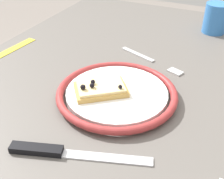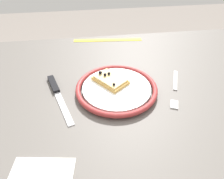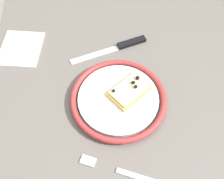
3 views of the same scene
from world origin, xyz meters
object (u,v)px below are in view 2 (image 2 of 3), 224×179
object	(u,v)px
knife	(56,90)
fork	(175,88)
dining_table	(128,103)
plate	(117,89)
measuring_tape	(108,40)
pizza_slice_near	(110,79)

from	to	relation	value
knife	fork	world-z (taller)	knife
dining_table	plate	distance (m)	0.11
plate	measuring_tape	size ratio (longest dim) A/B	0.84
fork	pizza_slice_near	bearing A→B (deg)	-11.94
plate	pizza_slice_near	size ratio (longest dim) A/B	2.01
plate	fork	bearing A→B (deg)	176.45
dining_table	measuring_tape	distance (m)	0.35
plate	knife	world-z (taller)	plate
pizza_slice_near	dining_table	bearing A→B (deg)	178.80
measuring_tape	pizza_slice_near	bearing A→B (deg)	89.34
knife	measuring_tape	size ratio (longest dim) A/B	0.77
plate	pizza_slice_near	distance (m)	0.04
measuring_tape	knife	bearing A→B (deg)	63.75
dining_table	measuring_tape	world-z (taller)	measuring_tape
knife	pizza_slice_near	bearing A→B (deg)	-178.62
dining_table	fork	distance (m)	0.17
pizza_slice_near	fork	size ratio (longest dim) A/B	0.66
dining_table	pizza_slice_near	world-z (taller)	pizza_slice_near
fork	measuring_tape	distance (m)	0.42
plate	knife	xyz separation A→B (m)	(0.19, -0.03, -0.01)
dining_table	fork	world-z (taller)	fork
fork	measuring_tape	bearing A→B (deg)	-65.85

